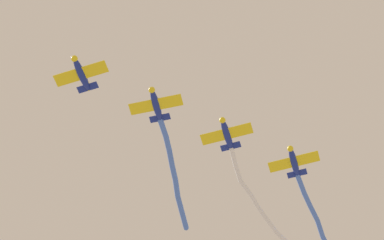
% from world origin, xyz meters
% --- Properties ---
extents(airplane_lead, '(7.68, 5.80, 1.90)m').
position_xyz_m(airplane_lead, '(2.90, -5.99, 89.39)').
color(airplane_lead, navy).
extents(airplane_left_wing, '(7.70, 5.87, 1.90)m').
position_xyz_m(airplane_left_wing, '(9.60, 2.94, 89.64)').
color(airplane_left_wing, navy).
extents(smoke_trail_left_wing, '(6.10, 18.68, 2.40)m').
position_xyz_m(smoke_trail_left_wing, '(6.40, 14.47, 89.26)').
color(smoke_trail_left_wing, '#4C75DB').
extents(airplane_right_wing, '(7.70, 5.83, 1.90)m').
position_xyz_m(airplane_right_wing, '(16.27, 11.86, 89.89)').
color(airplane_right_wing, navy).
extents(smoke_trail_right_wing, '(3.06, 23.16, 1.31)m').
position_xyz_m(smoke_trail_right_wing, '(15.40, 25.79, 89.63)').
color(smoke_trail_right_wing, white).
extents(airplane_slot, '(7.70, 5.82, 1.90)m').
position_xyz_m(airplane_slot, '(22.95, 20.79, 90.14)').
color(airplane_slot, navy).
extents(smoke_trail_slot, '(2.74, 26.74, 1.81)m').
position_xyz_m(smoke_trail_slot, '(21.50, 36.40, 90.52)').
color(smoke_trail_slot, '#4C75DB').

